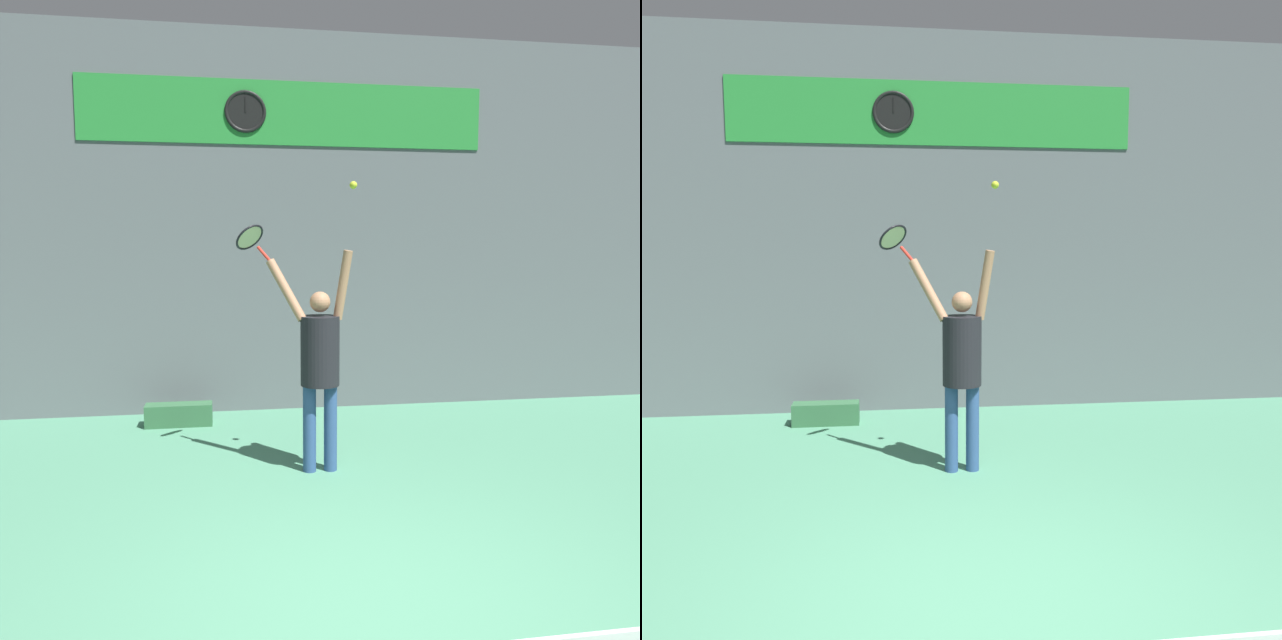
% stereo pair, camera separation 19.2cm
% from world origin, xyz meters
% --- Properties ---
extents(ground_plane, '(18.00, 18.00, 0.00)m').
position_xyz_m(ground_plane, '(0.00, 0.00, 0.00)').
color(ground_plane, '#4C8C6B').
extents(back_wall, '(18.00, 0.10, 5.00)m').
position_xyz_m(back_wall, '(0.00, 5.01, 2.50)').
color(back_wall, slate).
rests_on(back_wall, ground_plane).
extents(sponsor_banner, '(5.27, 0.02, 0.81)m').
position_xyz_m(sponsor_banner, '(0.00, 4.95, 3.94)').
color(sponsor_banner, '#288C38').
extents(scoreboard_clock, '(0.54, 0.05, 0.54)m').
position_xyz_m(scoreboard_clock, '(-0.53, 4.93, 3.94)').
color(scoreboard_clock, black).
extents(tennis_player, '(0.84, 0.48, 2.18)m').
position_xyz_m(tennis_player, '(0.06, 2.53, 1.12)').
color(tennis_player, '#2D4C7F').
rests_on(tennis_player, ground_plane).
extents(tennis_racket, '(0.40, 0.41, 0.38)m').
position_xyz_m(tennis_racket, '(-0.58, 2.96, 2.29)').
color(tennis_racket, red).
extents(tennis_ball, '(0.07, 0.07, 0.07)m').
position_xyz_m(tennis_ball, '(0.35, 2.39, 2.78)').
color(tennis_ball, '#CCDB2D').
extents(equipment_bag, '(0.82, 0.25, 0.27)m').
position_xyz_m(equipment_bag, '(-1.43, 4.36, 0.14)').
color(equipment_bag, '#33663F').
rests_on(equipment_bag, ground_plane).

